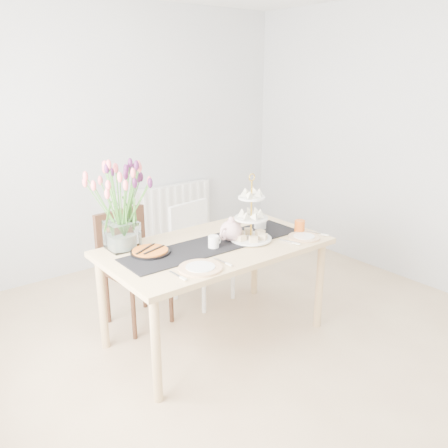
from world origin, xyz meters
TOP-DOWN VIEW (x-y plane):
  - room_shell at (0.00, 0.00)m, footprint 4.50×4.50m
  - radiator at (0.50, 2.19)m, footprint 1.20×0.08m
  - dining_table at (-0.13, 0.41)m, footprint 1.60×0.90m
  - chair_brown at (-0.49, 1.04)m, footprint 0.50×0.50m
  - chair_white at (0.16, 1.05)m, footprint 0.48×0.48m
  - table_runner at (-0.13, 0.41)m, footprint 1.40×0.35m
  - tulip_vase at (-0.69, 0.75)m, footprint 0.72×0.72m
  - cake_stand at (0.13, 0.32)m, footprint 0.31×0.31m
  - teapot at (0.01, 0.39)m, footprint 0.32×0.28m
  - cream_jug at (0.37, 0.47)m, footprint 0.12×0.12m
  - tart_tin at (-0.59, 0.53)m, footprint 0.27×0.27m
  - mug_white at (-0.18, 0.36)m, footprint 0.08×0.08m
  - mug_orange at (0.56, 0.23)m, footprint 0.11×0.11m
  - plate_left at (-0.47, 0.11)m, footprint 0.29×0.29m
  - plate_right at (0.49, 0.11)m, footprint 0.31×0.31m

SIDE VIEW (x-z plane):
  - radiator at x=0.50m, z-range 0.15..0.75m
  - chair_white at x=0.16m, z-range 0.07..0.92m
  - chair_brown at x=-0.49m, z-range 0.08..0.98m
  - dining_table at x=-0.13m, z-range 0.30..1.05m
  - table_runner at x=-0.13m, z-range 0.75..0.76m
  - plate_right at x=0.49m, z-range 0.75..0.76m
  - plate_left at x=-0.47m, z-range 0.75..0.76m
  - tart_tin at x=-0.59m, z-range 0.75..0.78m
  - mug_white at x=-0.18m, z-range 0.75..0.84m
  - mug_orange at x=0.56m, z-range 0.75..0.85m
  - cream_jug at x=0.37m, z-range 0.75..0.85m
  - teapot at x=0.01m, z-range 0.75..0.92m
  - cake_stand at x=0.13m, z-range 0.65..1.11m
  - tulip_vase at x=-0.69m, z-range 0.84..1.46m
  - room_shell at x=0.00m, z-range -0.95..3.55m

